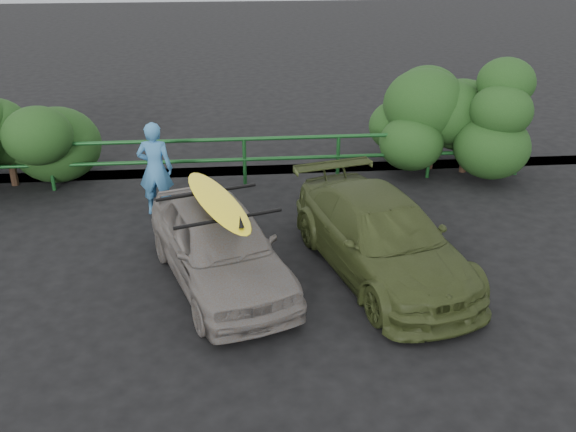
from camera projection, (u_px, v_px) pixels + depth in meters
name	position (u px, v px, depth m)	size (l,w,h in m)	color
ground	(186.00, 315.00, 9.17)	(80.00, 80.00, 0.00)	black
guardrail	(197.00, 162.00, 13.47)	(14.00, 0.08, 1.04)	#124119
shrub_right	(425.00, 117.00, 14.05)	(3.20, 2.40, 2.47)	#1D3F17
sedan	(219.00, 245.00, 9.75)	(1.52, 3.77, 1.29)	#67615C
olive_vehicle	(382.00, 237.00, 10.06)	(1.72, 4.23, 1.23)	#323D1B
man	(155.00, 169.00, 12.02)	(0.66, 0.43, 1.81)	teal
roof_rack	(217.00, 205.00, 9.47)	(1.60, 1.12, 0.05)	black
surfboard	(217.00, 201.00, 9.44)	(0.53, 2.55, 0.08)	yellow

